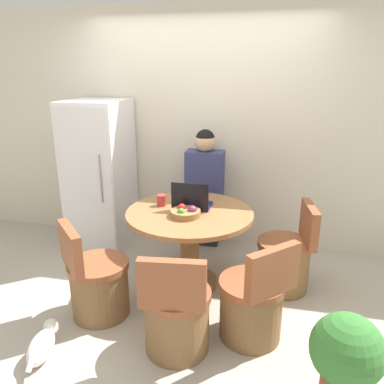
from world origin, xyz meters
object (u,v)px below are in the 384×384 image
object	(u,v)px
dining_table	(190,233)
chair_right_side	(285,261)
chair_near_left_corner	(97,284)
person_seated	(205,184)
chair_near_camera	(176,316)
potted_plant	(346,355)
refrigerator	(100,176)
cat	(43,344)
fruit_bowl	(186,212)
chair_near_right_corner	(253,305)
laptop	(192,202)

from	to	relation	value
dining_table	chair_right_side	distance (m)	0.92
chair_near_left_corner	person_seated	size ratio (longest dim) A/B	0.60
chair_near_camera	potted_plant	size ratio (longest dim) A/B	1.39
person_seated	potted_plant	distance (m)	2.27
refrigerator	person_seated	world-z (taller)	refrigerator
person_seated	cat	bearing A→B (deg)	67.48
person_seated	cat	xyz separation A→B (m)	(-0.81, -1.95, -0.66)
fruit_bowl	potted_plant	xyz separation A→B (m)	(1.21, -0.97, -0.44)
chair_near_left_corner	fruit_bowl	bearing A→B (deg)	-95.78
person_seated	chair_near_right_corner	bearing A→B (deg)	113.73
laptop	chair_near_right_corner	bearing A→B (deg)	130.91
refrigerator	potted_plant	bearing A→B (deg)	-35.91
person_seated	fruit_bowl	bearing A→B (deg)	89.62
dining_table	potted_plant	xyz separation A→B (m)	(1.20, -1.08, -0.19)
chair_right_side	chair_near_right_corner	world-z (taller)	same
laptop	refrigerator	bearing A→B (deg)	-24.60
dining_table	chair_near_left_corner	xyz separation A→B (m)	(-0.64, -0.61, -0.25)
chair_near_camera	potted_plant	xyz separation A→B (m)	(1.10, -0.21, 0.06)
chair_near_right_corner	laptop	world-z (taller)	laptop
chair_near_camera	dining_table	bearing A→B (deg)	-90.00
chair_near_camera	fruit_bowl	size ratio (longest dim) A/B	3.12
chair_right_side	potted_plant	size ratio (longest dim) A/B	1.39
cat	potted_plant	xyz separation A→B (m)	(2.01, 0.07, 0.24)
chair_right_side	chair_near_right_corner	bearing A→B (deg)	-26.69
person_seated	chair_near_left_corner	bearing A→B (deg)	65.67
cat	dining_table	bearing A→B (deg)	-44.30
chair_near_left_corner	fruit_bowl	size ratio (longest dim) A/B	3.12
dining_table	laptop	distance (m)	0.28
dining_table	potted_plant	world-z (taller)	dining_table
refrigerator	chair_right_side	bearing A→B (deg)	-13.71
laptop	chair_right_side	bearing A→B (deg)	-177.83
refrigerator	potted_plant	xyz separation A→B (m)	(2.35, -1.70, -0.49)
chair_near_left_corner	person_seated	distance (m)	1.61
refrigerator	fruit_bowl	size ratio (longest dim) A/B	6.27
chair_near_right_corner	cat	distance (m)	1.54
chair_right_side	fruit_bowl	bearing A→B (deg)	-82.66
chair_right_side	fruit_bowl	distance (m)	1.04
chair_near_left_corner	chair_near_camera	bearing A→B (deg)	-153.62
person_seated	laptop	world-z (taller)	person_seated
refrigerator	laptop	xyz separation A→B (m)	(1.15, -0.53, -0.03)
dining_table	potted_plant	size ratio (longest dim) A/B	1.94
cat	refrigerator	bearing A→B (deg)	1.76
chair_near_right_corner	cat	size ratio (longest dim) A/B	1.81
person_seated	cat	size ratio (longest dim) A/B	3.00
chair_near_right_corner	cat	xyz separation A→B (m)	(-1.43, -0.53, -0.18)
refrigerator	chair_near_left_corner	bearing A→B (deg)	-67.24
chair_near_right_corner	chair_near_camera	bearing A→B (deg)	-19.13
chair_near_camera	chair_near_right_corner	xyz separation A→B (m)	(0.52, 0.25, 0.00)
chair_near_camera	laptop	bearing A→B (deg)	-90.57
dining_table	cat	xyz separation A→B (m)	(-0.81, -1.15, -0.43)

